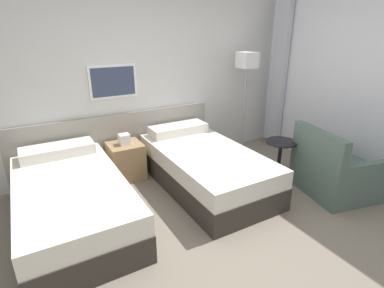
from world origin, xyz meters
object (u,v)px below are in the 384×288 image
object	(u,v)px
nightstand	(126,160)
floor_lamp	(247,68)
bed_near_window	(204,167)
side_table	(280,154)
bed_near_door	(72,200)
armchair	(334,173)

from	to	relation	value
nightstand	floor_lamp	size ratio (longest dim) A/B	0.39
bed_near_window	side_table	xyz separation A→B (m)	(0.94, -0.40, 0.14)
floor_lamp	side_table	bearing A→B (deg)	-102.06
bed_near_door	nightstand	distance (m)	1.10
bed_near_window	floor_lamp	world-z (taller)	floor_lamp
bed_near_window	side_table	size ratio (longest dim) A/B	3.44
bed_near_door	bed_near_window	size ratio (longest dim) A/B	1.00
bed_near_door	nightstand	bearing A→B (deg)	40.94
nightstand	floor_lamp	xyz separation A→B (m)	(2.01, -0.06, 1.14)
nightstand	armchair	xyz separation A→B (m)	(2.17, -1.70, 0.00)
bed_near_window	armchair	size ratio (longest dim) A/B	1.96
nightstand	side_table	world-z (taller)	nightstand
bed_near_window	nightstand	xyz separation A→B (m)	(-0.83, 0.72, -0.00)
side_table	armchair	world-z (taller)	armchair
bed_near_window	armchair	xyz separation A→B (m)	(1.33, -0.97, -0.00)
armchair	bed_near_window	bearing A→B (deg)	66.25
floor_lamp	side_table	size ratio (longest dim) A/B	2.83
nightstand	armchair	distance (m)	2.75
nightstand	floor_lamp	bearing A→B (deg)	-1.63
side_table	armchair	bearing A→B (deg)	-55.70
bed_near_door	armchair	world-z (taller)	armchair
nightstand	side_table	distance (m)	2.11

